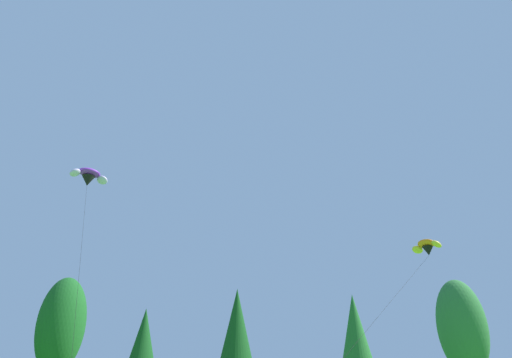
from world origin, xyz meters
TOP-DOWN VIEW (x-y plane):
  - treeline_tree_b at (-24.73, 57.88)m, footprint 5.98×5.98m
  - treeline_tree_c at (-13.31, 55.87)m, footprint 4.04×4.04m
  - treeline_tree_d at (-1.84, 54.87)m, footprint 4.51×4.51m
  - treeline_tree_e at (12.71, 57.60)m, footprint 4.45×4.45m
  - treeline_tree_f at (24.92, 55.20)m, footprint 5.64×5.64m
  - parafoil_kite_high_purple at (-12.91, 32.73)m, footprint 9.27×16.68m
  - parafoil_kite_mid_orange at (14.24, 32.01)m, footprint 11.90×13.49m

SIDE VIEW (x-z plane):
  - treeline_tree_c at x=-13.31m, z-range 1.40..12.51m
  - treeline_tree_e at x=12.71m, z-range 1.64..14.61m
  - treeline_tree_d at x=-1.84m, z-range 1.68..14.93m
  - treeline_tree_f at x=24.92m, z-range 1.50..15.70m
  - treeline_tree_b at x=-24.73m, z-range 1.63..17.11m
  - parafoil_kite_mid_orange at x=14.24m, z-range 6.21..17.50m
  - parafoil_kite_high_purple at x=-12.91m, z-range 9.69..27.34m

